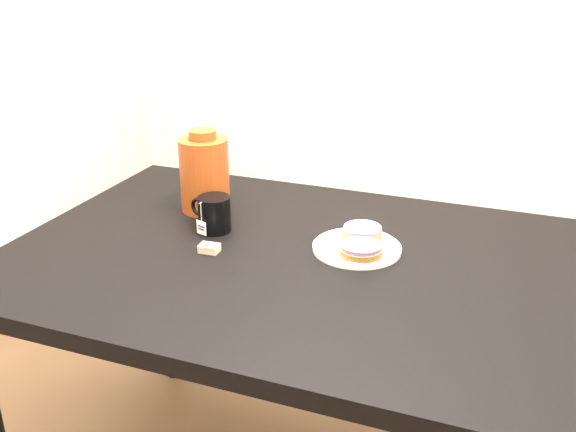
{
  "coord_description": "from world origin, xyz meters",
  "views": [
    {
      "loc": [
        0.41,
        -1.23,
        1.39
      ],
      "look_at": [
        -0.09,
        0.07,
        0.81
      ],
      "focal_mm": 40.0,
      "sensor_mm": 36.0,
      "label": 1
    }
  ],
  "objects": [
    {
      "name": "plate",
      "position": [
        0.08,
        0.07,
        0.76
      ],
      "size": [
        0.2,
        0.2,
        0.02
      ],
      "color": "white",
      "rests_on": "table"
    },
    {
      "name": "mug",
      "position": [
        -0.28,
        0.05,
        0.79
      ],
      "size": [
        0.13,
        0.1,
        0.09
      ],
      "rotation": [
        0.0,
        0.0,
        -0.31
      ],
      "color": "black",
      "rests_on": "table"
    },
    {
      "name": "teabag_pouch",
      "position": [
        -0.23,
        -0.06,
        0.76
      ],
      "size": [
        0.05,
        0.03,
        0.02
      ],
      "primitive_type": "cube",
      "rotation": [
        0.0,
        0.0,
        0.05
      ],
      "color": "#C6B793",
      "rests_on": "table"
    },
    {
      "name": "bagel_back",
      "position": [
        0.08,
        0.12,
        0.77
      ],
      "size": [
        0.13,
        0.13,
        0.03
      ],
      "color": "brown",
      "rests_on": "plate"
    },
    {
      "name": "bagel_front",
      "position": [
        0.1,
        0.03,
        0.77
      ],
      "size": [
        0.11,
        0.11,
        0.03
      ],
      "color": "brown",
      "rests_on": "plate"
    },
    {
      "name": "table",
      "position": [
        0.0,
        0.0,
        0.67
      ],
      "size": [
        1.4,
        0.9,
        0.75
      ],
      "color": "black",
      "rests_on": "ground_plane"
    },
    {
      "name": "bagel_package",
      "position": [
        -0.36,
        0.17,
        0.85
      ],
      "size": [
        0.16,
        0.16,
        0.22
      ],
      "rotation": [
        0.0,
        0.0,
        -0.32
      ],
      "color": "maroon",
      "rests_on": "table"
    }
  ]
}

